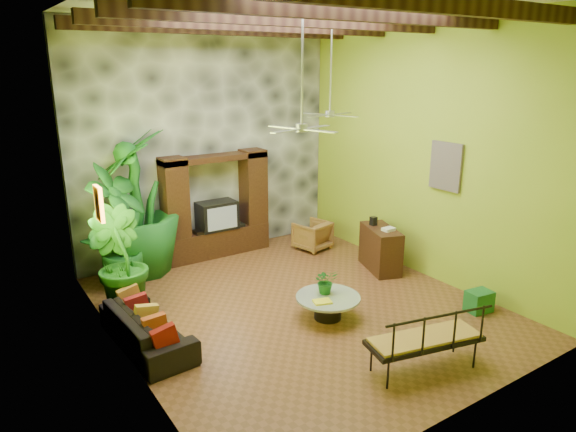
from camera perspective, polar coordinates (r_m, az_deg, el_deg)
ground at (r=9.26m, az=0.97°, el=-9.95°), size 7.00×7.00×0.00m
ceiling at (r=8.35m, az=1.15°, el=22.51°), size 6.00×7.00×0.02m
back_wall at (r=11.47m, az=-9.05°, el=8.13°), size 6.00×0.02×5.00m
left_wall at (r=7.22m, az=-18.95°, el=2.60°), size 0.02×7.00×5.00m
right_wall at (r=10.43m, az=14.83°, el=6.98°), size 0.02×7.00×5.00m
stone_accent_wall at (r=11.41m, az=-8.92°, el=8.09°), size 5.98×0.10×4.98m
ceiling_beams at (r=8.33m, az=1.14°, el=21.00°), size 5.95×5.36×0.22m
entertainment_center at (r=11.46m, az=-7.94°, el=0.32°), size 2.40×0.55×2.30m
ceiling_fan_front at (r=7.89m, az=1.56°, el=11.23°), size 1.28×1.28×1.86m
ceiling_fan_back at (r=10.24m, az=4.71°, el=12.38°), size 1.28×1.28×1.86m
wall_art_mask at (r=8.27m, az=-20.27°, el=1.28°), size 0.06×0.32×0.55m
wall_art_painting at (r=10.06m, az=17.14°, el=5.30°), size 0.06×0.70×0.90m
sofa at (r=8.23m, az=-15.42°, el=-11.91°), size 0.92×2.05×0.59m
wicker_armchair at (r=11.89m, az=2.72°, el=-2.15°), size 0.86×0.87×0.66m
tall_plant_a at (r=10.03m, az=-18.31°, el=-1.27°), size 1.53×1.48×2.42m
tall_plant_b at (r=9.11m, az=-18.37°, el=-4.88°), size 1.26×1.32×1.87m
tall_plant_c at (r=10.65m, az=-16.55°, el=1.34°), size 2.07×2.07×2.94m
coffee_table at (r=8.77m, az=4.45°, el=-9.73°), size 1.08×1.08×0.40m
centerpiece_plant at (r=8.74m, az=4.23°, el=-7.22°), size 0.49×0.45×0.43m
yellow_tray at (r=8.48m, az=3.83°, el=-9.48°), size 0.34×0.29×0.03m
iron_bench at (r=7.47m, az=15.40°, el=-12.90°), size 1.73×0.95×0.57m
side_console at (r=10.84m, az=10.23°, el=-3.61°), size 0.86×1.23×0.90m
green_bin at (r=9.60m, az=20.46°, el=-8.85°), size 0.46×0.37×0.37m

